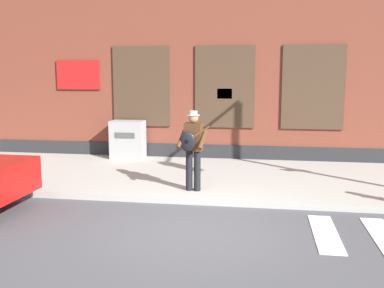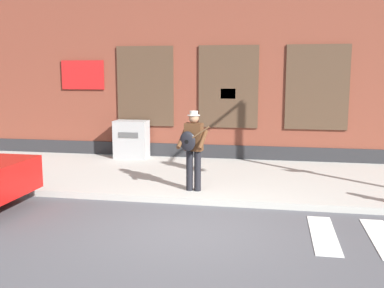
{
  "view_description": "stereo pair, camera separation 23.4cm",
  "coord_description": "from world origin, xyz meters",
  "views": [
    {
      "loc": [
        1.15,
        -7.42,
        2.73
      ],
      "look_at": [
        -0.32,
        1.8,
        1.24
      ],
      "focal_mm": 42.0,
      "sensor_mm": 36.0,
      "label": 1
    },
    {
      "loc": [
        1.38,
        -7.38,
        2.73
      ],
      "look_at": [
        -0.32,
        1.8,
        1.24
      ],
      "focal_mm": 42.0,
      "sensor_mm": 36.0,
      "label": 2
    }
  ],
  "objects": [
    {
      "name": "busker",
      "position": [
        -0.36,
        2.13,
        1.15
      ],
      "size": [
        0.72,
        0.59,
        1.77
      ],
      "color": "black",
      "rests_on": "sidewalk"
    },
    {
      "name": "sidewalk",
      "position": [
        0.0,
        3.77,
        0.07
      ],
      "size": [
        28.0,
        4.54,
        0.14
      ],
      "color": "#ADAAA3",
      "rests_on": "ground"
    },
    {
      "name": "ground_plane",
      "position": [
        0.0,
        0.0,
        0.0
      ],
      "size": [
        160.0,
        160.0,
        0.0
      ],
      "primitive_type": "plane",
      "color": "#4C4C51"
    },
    {
      "name": "utility_box",
      "position": [
        -2.9,
        5.59,
        0.71
      ],
      "size": [
        1.01,
        0.59,
        1.15
      ],
      "color": "#9E9E9E",
      "rests_on": "sidewalk"
    },
    {
      "name": "building_backdrop",
      "position": [
        -0.0,
        8.04,
        4.23
      ],
      "size": [
        28.0,
        4.06,
        8.47
      ],
      "color": "brown",
      "rests_on": "ground"
    }
  ]
}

